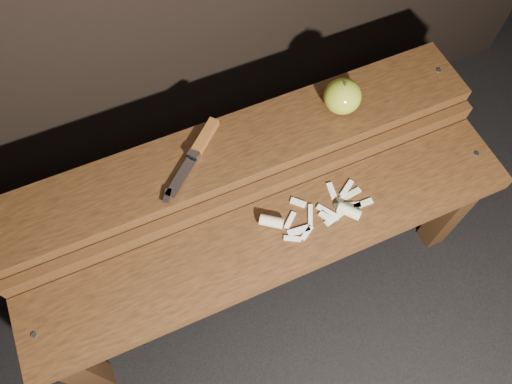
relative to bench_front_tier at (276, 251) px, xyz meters
name	(u,v)px	position (x,y,z in m)	size (l,w,h in m)	color
ground	(264,274)	(0.00, 0.06, -0.35)	(60.00, 60.00, 0.00)	black
bench_front_tier	(276,251)	(0.00, 0.00, 0.00)	(1.20, 0.20, 0.42)	black
bench_rear_tier	(239,164)	(0.00, 0.23, 0.06)	(1.20, 0.21, 0.50)	black
apple	(342,96)	(0.27, 0.23, 0.19)	(0.09, 0.09, 0.09)	olive
knife	(199,147)	(-0.09, 0.26, 0.16)	(0.19, 0.17, 0.02)	brown
apple_scraps	(317,214)	(0.11, 0.02, 0.08)	(0.28, 0.12, 0.03)	beige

